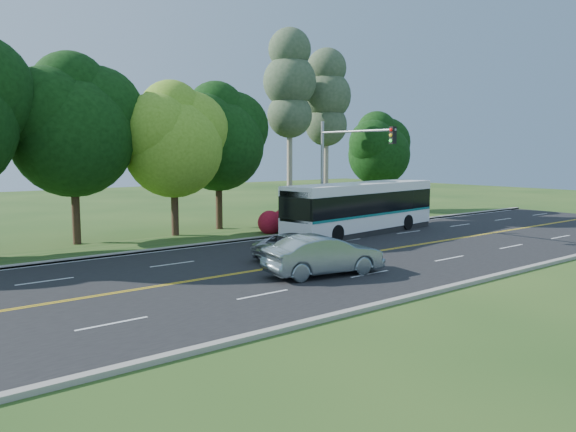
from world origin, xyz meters
TOP-DOWN VIEW (x-y plane):
  - ground at (0.00, 0.00)m, footprint 120.00×120.00m
  - road at (0.00, 0.00)m, footprint 60.00×14.00m
  - curb_north at (0.00, 7.15)m, footprint 60.00×0.30m
  - curb_south at (0.00, -7.15)m, footprint 60.00×0.30m
  - grass_verge at (0.00, 9.00)m, footprint 60.00×4.00m
  - lane_markings at (-0.09, 0.00)m, footprint 57.60×13.82m
  - tree_row at (-5.15, 12.13)m, footprint 44.70×9.10m
  - bougainvillea_hedge at (7.18, 8.15)m, footprint 9.50×2.25m
  - traffic_signal at (6.49, 5.40)m, footprint 0.42×6.10m
  - transit_bus at (7.74, 5.03)m, footprint 12.25×4.07m
  - sedan at (-2.14, -2.44)m, footprint 5.25×2.64m
  - suv at (-0.74, 0.85)m, footprint 4.57×2.25m

SIDE VIEW (x-z plane):
  - ground at x=0.00m, z-range 0.00..0.00m
  - road at x=0.00m, z-range 0.00..0.02m
  - lane_markings at x=-0.09m, z-range 0.02..0.02m
  - grass_verge at x=0.00m, z-range 0.00..0.10m
  - curb_north at x=0.00m, z-range 0.00..0.15m
  - curb_south at x=0.00m, z-range 0.00..0.15m
  - suv at x=-0.74m, z-range 0.02..1.27m
  - bougainvillea_hedge at x=7.18m, z-range -0.03..1.47m
  - sedan at x=-2.14m, z-range 0.02..1.67m
  - transit_bus at x=7.74m, z-range 0.00..3.15m
  - traffic_signal at x=6.49m, z-range 1.17..8.17m
  - tree_row at x=-5.15m, z-range -0.19..13.65m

